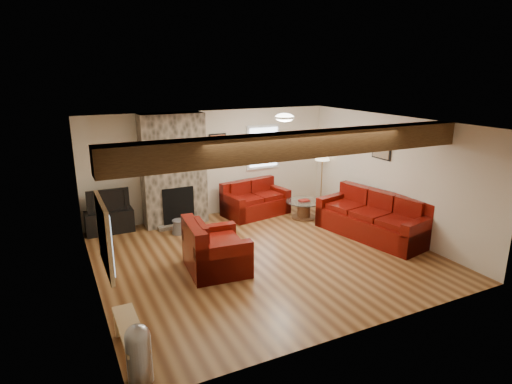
# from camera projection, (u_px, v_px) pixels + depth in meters

# --- Properties ---
(room) EXTENTS (8.00, 8.00, 8.00)m
(room) POSITION_uv_depth(u_px,v_px,m) (265.00, 192.00, 7.78)
(room) COLOR #5C3318
(room) RESTS_ON ground
(floor) EXTENTS (6.00, 6.00, 0.00)m
(floor) POSITION_uv_depth(u_px,v_px,m) (265.00, 255.00, 8.12)
(floor) COLOR #5C3318
(floor) RESTS_ON ground
(oak_beam) EXTENTS (6.00, 0.36, 0.38)m
(oak_beam) POSITION_uv_depth(u_px,v_px,m) (304.00, 144.00, 6.41)
(oak_beam) COLOR #321D0F
(oak_beam) RESTS_ON room
(chimney_breast) EXTENTS (1.40, 0.67, 2.50)m
(chimney_breast) POSITION_uv_depth(u_px,v_px,m) (174.00, 171.00, 9.51)
(chimney_breast) COLOR #322E27
(chimney_breast) RESTS_ON floor
(back_window) EXTENTS (0.90, 0.08, 1.10)m
(back_window) POSITION_uv_depth(u_px,v_px,m) (263.00, 147.00, 10.61)
(back_window) COLOR silver
(back_window) RESTS_ON room
(hatch_window) EXTENTS (0.08, 1.00, 0.90)m
(hatch_window) POSITION_uv_depth(u_px,v_px,m) (105.00, 236.00, 5.17)
(hatch_window) COLOR tan
(hatch_window) RESTS_ON room
(ceiling_dome) EXTENTS (0.40, 0.40, 0.18)m
(ceiling_dome) POSITION_uv_depth(u_px,v_px,m) (284.00, 119.00, 8.61)
(ceiling_dome) COLOR white
(ceiling_dome) RESTS_ON room
(artwork_back) EXTENTS (0.42, 0.06, 0.52)m
(artwork_back) POSITION_uv_depth(u_px,v_px,m) (218.00, 145.00, 10.06)
(artwork_back) COLOR black
(artwork_back) RESTS_ON room
(artwork_right) EXTENTS (0.06, 0.55, 0.42)m
(artwork_right) POSITION_uv_depth(u_px,v_px,m) (381.00, 149.00, 9.16)
(artwork_right) COLOR black
(artwork_right) RESTS_ON room
(sofa_three) EXTENTS (1.44, 2.50, 0.91)m
(sofa_three) POSITION_uv_depth(u_px,v_px,m) (373.00, 216.00, 8.94)
(sofa_three) COLOR #440504
(sofa_three) RESTS_ON floor
(loveseat) EXTENTS (1.64, 1.12, 0.81)m
(loveseat) POSITION_uv_depth(u_px,v_px,m) (256.00, 199.00, 10.32)
(loveseat) COLOR #440504
(loveseat) RESTS_ON floor
(armchair_red) EXTENTS (1.08, 1.20, 0.91)m
(armchair_red) POSITION_uv_depth(u_px,v_px,m) (216.00, 245.00, 7.42)
(armchair_red) COLOR #440504
(armchair_red) RESTS_ON floor
(coffee_table) EXTENTS (0.86, 0.86, 0.45)m
(coffee_table) POSITION_uv_depth(u_px,v_px,m) (304.00, 209.00, 10.12)
(coffee_table) COLOR #462B16
(coffee_table) RESTS_ON floor
(tv_cabinet) EXTENTS (0.99, 0.40, 0.49)m
(tv_cabinet) POSITION_uv_depth(u_px,v_px,m) (110.00, 222.00, 9.19)
(tv_cabinet) COLOR black
(tv_cabinet) RESTS_ON floor
(television) EXTENTS (0.86, 0.11, 0.50)m
(television) POSITION_uv_depth(u_px,v_px,m) (108.00, 200.00, 9.06)
(television) COLOR black
(television) RESTS_ON tv_cabinet
(floor_lamp) EXTENTS (0.37, 0.37, 1.46)m
(floor_lamp) POSITION_uv_depth(u_px,v_px,m) (322.00, 158.00, 10.79)
(floor_lamp) COLOR #B5894B
(floor_lamp) RESTS_ON floor
(pine_bench) EXTENTS (0.26, 1.11, 0.42)m
(pine_bench) POSITION_uv_depth(u_px,v_px,m) (131.00, 342.00, 5.18)
(pine_bench) COLOR tan
(pine_bench) RESTS_ON floor
(pedal_bin) EXTENTS (0.31, 0.31, 0.71)m
(pedal_bin) POSITION_uv_depth(u_px,v_px,m) (139.00, 353.00, 4.74)
(pedal_bin) COLOR #B0B0B6
(pedal_bin) RESTS_ON floor
(coal_bucket) EXTENTS (0.33, 0.33, 0.31)m
(coal_bucket) POSITION_uv_depth(u_px,v_px,m) (180.00, 226.00, 9.17)
(coal_bucket) COLOR slate
(coal_bucket) RESTS_ON floor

